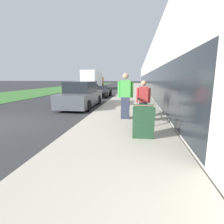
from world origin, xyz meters
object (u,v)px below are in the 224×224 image
tandem_bicycle (138,110)px  person_bystander (125,96)px  vintage_roadster_curbside (100,92)px  cruiser_bike_nearest (145,97)px  moving_truck (93,80)px  sandwich_board_sign (143,122)px  parked_sedan_curbside (81,96)px  bike_rack_hoop (148,97)px  person_rider (143,101)px

tandem_bicycle → person_bystander: (-0.52, 0.09, 0.51)m
vintage_roadster_curbside → cruiser_bike_nearest: bearing=-45.6°
vintage_roadster_curbside → moving_truck: bearing=107.0°
cruiser_bike_nearest → sandwich_board_sign: size_ratio=1.97×
tandem_bicycle → parked_sedan_curbside: size_ratio=0.61×
sandwich_board_sign → tandem_bicycle: bearing=93.3°
moving_truck → vintage_roadster_curbside: bearing=-73.0°
cruiser_bike_nearest → moving_truck: moving_truck is taller
bike_rack_hoop → sandwich_board_sign: 5.87m
person_bystander → parked_sedan_curbside: person_bystander is taller
bike_rack_hoop → sandwich_board_sign: size_ratio=0.94×
person_bystander → bike_rack_hoop: size_ratio=2.12×
tandem_bicycle → person_bystander: 0.73m
person_bystander → bike_rack_hoop: 3.78m
person_bystander → parked_sedan_curbside: size_ratio=0.42×
tandem_bicycle → person_rider: bearing=-62.8°
vintage_roadster_curbside → moving_truck: size_ratio=0.56×
person_bystander → parked_sedan_curbside: 4.26m
tandem_bicycle → person_rider: size_ratio=1.71×
person_rider → sandwich_board_sign: 1.88m
person_bystander → vintage_roadster_curbside: size_ratio=0.44×
person_bystander → vintage_roadster_curbside: person_bystander is taller
tandem_bicycle → person_rider: person_rider is taller
tandem_bicycle → vintage_roadster_curbside: tandem_bicycle is taller
sandwich_board_sign → parked_sedan_curbside: bearing=122.8°
parked_sedan_curbside → cruiser_bike_nearest: bearing=25.9°
tandem_bicycle → bike_rack_hoop: (0.57, 3.68, 0.13)m
tandem_bicycle → moving_truck: size_ratio=0.36×
cruiser_bike_nearest → vintage_roadster_curbside: vintage_roadster_curbside is taller
cruiser_bike_nearest → person_rider: bearing=-93.0°
sandwich_board_sign → moving_truck: moving_truck is taller
parked_sedan_curbside → vintage_roadster_curbside: size_ratio=1.05×
parked_sedan_curbside → tandem_bicycle: bearing=-43.9°
moving_truck → bike_rack_hoop: bearing=-66.2°
person_bystander → person_rider: bearing=-31.2°
vintage_roadster_curbside → sandwich_board_sign: bearing=-72.2°
bike_rack_hoop → cruiser_bike_nearest: size_ratio=0.48×
cruiser_bike_nearest → vintage_roadster_curbside: size_ratio=0.44×
tandem_bicycle → cruiser_bike_nearest: bearing=84.9°
person_rider → bike_rack_hoop: (0.40, 4.01, -0.25)m
person_rider → bike_rack_hoop: 4.04m
person_rider → sandwich_board_sign: bearing=-91.4°
cruiser_bike_nearest → vintage_roadster_curbside: 5.68m
tandem_bicycle → person_bystander: bearing=170.5°
sandwich_board_sign → moving_truck: (-7.38, 23.61, 0.91)m
person_rider → bike_rack_hoop: bearing=84.3°
person_bystander → bike_rack_hoop: bearing=73.2°
person_rider → tandem_bicycle: bearing=117.2°
tandem_bicycle → parked_sedan_curbside: 4.68m
parked_sedan_curbside → bike_rack_hoop: bearing=6.4°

